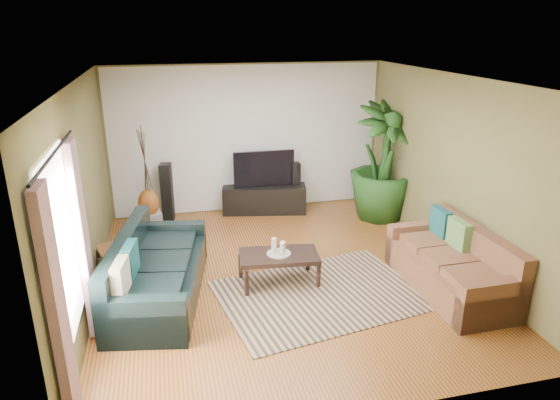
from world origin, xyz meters
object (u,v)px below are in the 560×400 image
object	(u,v)px
television	(264,169)
side_table	(117,263)
vase	(148,203)
speaker_left	(167,192)
sofa_left	(159,267)
potted_plant	(383,162)
pedestal	(150,223)
speaker_right	(295,186)
sofa_right	(450,261)
coffee_table	(279,268)
tv_stand	(264,199)

from	to	relation	value
television	side_table	bearing A→B (deg)	-140.09
vase	speaker_left	bearing A→B (deg)	59.77
sofa_left	vase	distance (m)	2.18
potted_plant	pedestal	size ratio (longest dim) A/B	5.62
speaker_left	vase	xyz separation A→B (m)	(-0.31, -0.54, 0.02)
speaker_right	pedestal	distance (m)	2.73
sofa_right	speaker_left	size ratio (longest dim) A/B	1.86
speaker_left	side_table	size ratio (longest dim) A/B	2.16
sofa_left	television	bearing A→B (deg)	-24.94
speaker_left	vase	bearing A→B (deg)	-108.48
side_table	coffee_table	bearing A→B (deg)	-16.21
pedestal	potted_plant	bearing A→B (deg)	-2.93
sofa_left	coffee_table	bearing A→B (deg)	-79.48
side_table	potted_plant	bearing A→B (deg)	16.59
coffee_table	speaker_left	distance (m)	3.06
pedestal	side_table	distance (m)	1.61
television	side_table	xyz separation A→B (m)	(-2.50, -2.09, -0.60)
coffee_table	potted_plant	xyz separation A→B (m)	(2.36, 1.96, 0.82)
sofa_left	coffee_table	distance (m)	1.59
coffee_table	tv_stand	distance (m)	2.73
speaker_left	pedestal	bearing A→B (deg)	-108.48
vase	side_table	size ratio (longest dim) A/B	0.98
potted_plant	vase	xyz separation A→B (m)	(-4.07, 0.21, -0.50)
coffee_table	speaker_left	size ratio (longest dim) A/B	1.00
speaker_left	vase	distance (m)	0.62
sofa_left	speaker_left	distance (m)	2.71
sofa_left	potted_plant	size ratio (longest dim) A/B	1.10
sofa_left	television	size ratio (longest dim) A/B	2.04
tv_stand	side_table	size ratio (longest dim) A/B	3.15
sofa_left	pedestal	bearing A→B (deg)	14.22
sofa_left	pedestal	distance (m)	2.19
sofa_left	speaker_right	bearing A→B (deg)	-32.41
sofa_left	potted_plant	distance (m)	4.44
television	potted_plant	size ratio (longest dim) A/B	0.54
potted_plant	pedestal	bearing A→B (deg)	177.07
speaker_left	vase	size ratio (longest dim) A/B	2.21
speaker_right	television	bearing A→B (deg)	178.10
potted_plant	speaker_left	bearing A→B (deg)	168.76
sofa_left	coffee_table	world-z (taller)	sofa_left
sofa_left	speaker_right	xyz separation A→B (m)	(2.53, 2.71, 0.03)
tv_stand	speaker_left	world-z (taller)	speaker_left
sofa_right	speaker_right	size ratio (longest dim) A/B	2.13
speaker_right	pedestal	world-z (taller)	speaker_right
potted_plant	pedestal	world-z (taller)	potted_plant
tv_stand	television	world-z (taller)	television
potted_plant	side_table	world-z (taller)	potted_plant
speaker_right	pedestal	bearing A→B (deg)	-170.47
sofa_right	vase	distance (m)	4.81
pedestal	vase	world-z (taller)	vase
sofa_left	tv_stand	xyz separation A→B (m)	(1.93, 2.71, -0.17)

